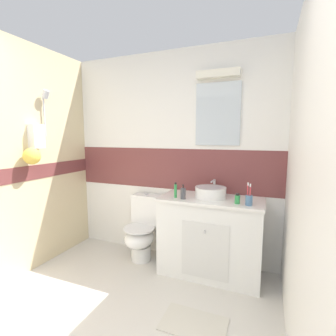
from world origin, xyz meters
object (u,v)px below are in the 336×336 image
soap_dispenser (183,193)px  toothpaste_tube_upright (176,190)px  lotion_bottle_short (237,199)px  sink_basin (211,192)px  toothbrush_cup (249,199)px  toilet (142,230)px

soap_dispenser → toothpaste_tube_upright: bearing=165.1°
toothpaste_tube_upright → lotion_bottle_short: toothpaste_tube_upright is taller
sink_basin → lotion_bottle_short: bearing=-26.6°
lotion_bottle_short → sink_basin: bearing=153.4°
lotion_bottle_short → toothbrush_cup: bearing=-12.1°
toilet → lotion_bottle_short: lotion_bottle_short is taller
sink_basin → toothpaste_tube_upright: (-0.35, -0.15, 0.02)m
sink_basin → soap_dispenser: size_ratio=2.39×
sink_basin → toilet: 0.99m
soap_dispenser → toilet: bearing=163.9°
soap_dispenser → toothpaste_tube_upright: toothpaste_tube_upright is taller
sink_basin → lotion_bottle_short: size_ratio=3.66×
toilet → sink_basin: bearing=0.4°
toothbrush_cup → lotion_bottle_short: size_ratio=2.16×
sink_basin → lotion_bottle_short: (0.29, -0.15, -0.01)m
toilet → toothbrush_cup: size_ratio=3.59×
toilet → toothpaste_tube_upright: size_ratio=4.81×
toilet → lotion_bottle_short: (1.12, -0.14, 0.53)m
sink_basin → toilet: bearing=-179.6°
soap_dispenser → toothpaste_tube_upright: size_ratio=0.95×
toothpaste_tube_upright → sink_basin: bearing=23.2°
toothbrush_cup → toothpaste_tube_upright: 0.75m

